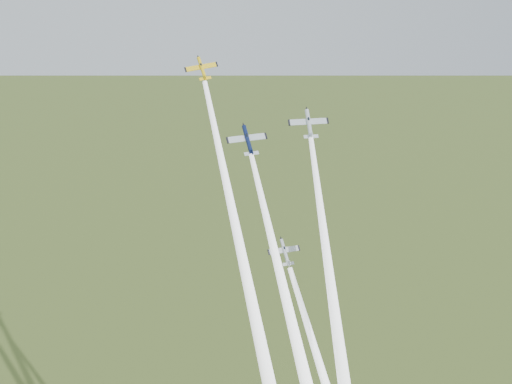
% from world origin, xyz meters
% --- Properties ---
extents(plane_yellow, '(7.88, 6.07, 6.46)m').
position_xyz_m(plane_yellow, '(-8.45, 7.50, 113.77)').
color(plane_yellow, yellow).
extents(smoke_trail_yellow, '(9.83, 51.77, 56.58)m').
position_xyz_m(smoke_trail_yellow, '(-4.62, -19.41, 83.97)').
color(smoke_trail_yellow, white).
extents(plane_navy, '(9.35, 7.62, 7.27)m').
position_xyz_m(plane_navy, '(-0.50, 0.49, 100.59)').
color(plane_navy, '#0E183E').
extents(smoke_trail_navy, '(8.68, 41.19, 44.90)m').
position_xyz_m(smoke_trail_navy, '(2.77, -21.13, 76.64)').
color(smoke_trail_navy, white).
extents(plane_silver_right, '(8.17, 6.67, 6.93)m').
position_xyz_m(plane_silver_right, '(11.34, -0.91, 103.72)').
color(plane_silver_right, silver).
extents(smoke_trail_silver_right, '(4.69, 43.90, 47.69)m').
position_xyz_m(smoke_trail_silver_right, '(10.20, -24.01, 78.37)').
color(smoke_trail_silver_right, white).
extents(plane_silver_low, '(7.53, 6.62, 5.71)m').
position_xyz_m(plane_silver_low, '(4.60, -11.26, 81.55)').
color(plane_silver_low, '#AFB6BE').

